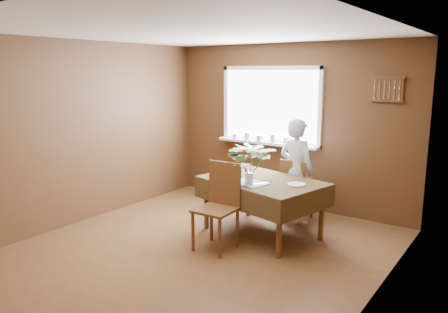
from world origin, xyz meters
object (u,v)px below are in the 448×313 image
Objects in this scene: dining_table at (262,186)px; seated_woman at (296,171)px; chair_near at (219,202)px; flower_bouquet at (249,159)px; chair_far at (295,187)px.

seated_woman reaches higher than dining_table.
flower_bouquet reaches higher than chair_near.
dining_table is at bearing 86.57° from seated_woman.
dining_table is 0.74m from chair_far.
flower_bouquet is (-0.05, -0.24, 0.39)m from dining_table.
chair_far is at bearing 74.78° from chair_near.
chair_near is 0.70× the size of seated_woman.
dining_table is 0.46m from flower_bouquet.
chair_near is 0.65m from flower_bouquet.
dining_table is at bearing 76.96° from chair_far.
flower_bouquet is (0.15, 0.42, 0.47)m from chair_near.
dining_table is 3.13× the size of flower_bouquet.
flower_bouquet is at bearing -88.91° from dining_table.
seated_woman reaches higher than chair_far.
flower_bouquet reaches higher than chair_far.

